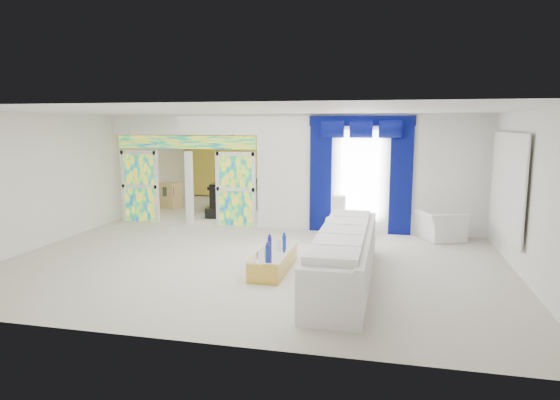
% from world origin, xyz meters
% --- Properties ---
extents(floor, '(12.00, 12.00, 0.00)m').
position_xyz_m(floor, '(0.00, 0.00, 0.00)').
color(floor, '#B7AF9E').
rests_on(floor, ground).
extents(dividing_wall, '(5.70, 0.18, 3.00)m').
position_xyz_m(dividing_wall, '(2.15, 1.00, 1.50)').
color(dividing_wall, white).
rests_on(dividing_wall, ground).
extents(dividing_header, '(4.30, 0.18, 0.55)m').
position_xyz_m(dividing_header, '(-2.85, 1.00, 2.73)').
color(dividing_header, white).
rests_on(dividing_header, dividing_wall).
extents(stained_panel_left, '(0.95, 0.04, 2.00)m').
position_xyz_m(stained_panel_left, '(-4.28, 1.00, 1.00)').
color(stained_panel_left, '#994C3F').
rests_on(stained_panel_left, ground).
extents(stained_panel_right, '(0.95, 0.04, 2.00)m').
position_xyz_m(stained_panel_right, '(-1.42, 1.00, 1.00)').
color(stained_panel_right, '#994C3F').
rests_on(stained_panel_right, ground).
extents(stained_transom, '(4.00, 0.05, 0.35)m').
position_xyz_m(stained_transom, '(-2.85, 1.00, 2.25)').
color(stained_transom, '#994C3F').
rests_on(stained_transom, dividing_header).
extents(window_pane, '(1.00, 0.02, 2.30)m').
position_xyz_m(window_pane, '(1.90, 0.90, 1.45)').
color(window_pane, white).
rests_on(window_pane, dividing_wall).
extents(blue_drape_left, '(0.55, 0.10, 2.80)m').
position_xyz_m(blue_drape_left, '(0.90, 0.87, 1.40)').
color(blue_drape_left, '#030844').
rests_on(blue_drape_left, ground).
extents(blue_drape_right, '(0.55, 0.10, 2.80)m').
position_xyz_m(blue_drape_right, '(2.90, 0.87, 1.40)').
color(blue_drape_right, '#030844').
rests_on(blue_drape_right, ground).
extents(blue_pelmet, '(2.60, 0.12, 0.25)m').
position_xyz_m(blue_pelmet, '(1.90, 0.87, 2.82)').
color(blue_pelmet, '#030844').
rests_on(blue_pelmet, dividing_wall).
extents(wall_mirror, '(0.04, 2.70, 1.90)m').
position_xyz_m(wall_mirror, '(4.94, -1.00, 1.55)').
color(wall_mirror, white).
rests_on(wall_mirror, ground).
extents(gold_curtains, '(9.70, 0.12, 2.90)m').
position_xyz_m(gold_curtains, '(0.00, 5.90, 1.50)').
color(gold_curtains, gold).
rests_on(gold_curtains, ground).
extents(white_sofa, '(0.93, 4.29, 0.82)m').
position_xyz_m(white_sofa, '(1.89, -3.11, 0.41)').
color(white_sofa, white).
rests_on(white_sofa, ground).
extents(coffee_table, '(0.57, 1.71, 0.38)m').
position_xyz_m(coffee_table, '(0.54, -2.81, 0.19)').
color(coffee_table, gold).
rests_on(coffee_table, ground).
extents(console_table, '(1.23, 0.43, 0.41)m').
position_xyz_m(console_table, '(1.70, 0.51, 0.20)').
color(console_table, white).
rests_on(console_table, ground).
extents(table_lamp, '(0.36, 0.36, 0.58)m').
position_xyz_m(table_lamp, '(1.40, 0.51, 0.70)').
color(table_lamp, silver).
rests_on(table_lamp, console_table).
extents(armchair, '(1.25, 1.33, 0.70)m').
position_xyz_m(armchair, '(3.83, 0.54, 0.35)').
color(armchair, white).
rests_on(armchair, ground).
extents(grand_piano, '(1.48, 1.87, 0.90)m').
position_xyz_m(grand_piano, '(-2.18, 3.50, 0.45)').
color(grand_piano, black).
rests_on(grand_piano, ground).
extents(piano_bench, '(0.91, 0.41, 0.30)m').
position_xyz_m(piano_bench, '(-2.18, 1.90, 0.15)').
color(piano_bench, black).
rests_on(piano_bench, ground).
extents(tv_console, '(0.68, 0.65, 0.84)m').
position_xyz_m(tv_console, '(-4.41, 3.21, 0.42)').
color(tv_console, tan).
rests_on(tv_console, ground).
extents(chandelier, '(0.60, 0.60, 0.60)m').
position_xyz_m(chandelier, '(-2.30, 3.40, 2.65)').
color(chandelier, gold).
rests_on(chandelier, ceiling).
extents(decanters, '(0.22, 1.23, 0.27)m').
position_xyz_m(decanters, '(0.53, -2.84, 0.48)').
color(decanters, white).
rests_on(decanters, coffee_table).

